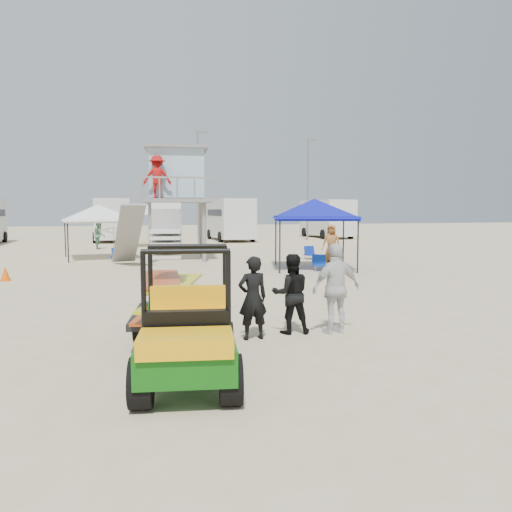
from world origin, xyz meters
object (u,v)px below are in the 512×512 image
object	(u,v)px
utility_cart	(187,321)
man_left	(253,298)
surf_trailer	(169,292)
lifeguard_tower	(174,178)
canopy_blue	(314,202)

from	to	relation	value
utility_cart	man_left	bearing A→B (deg)	53.22
man_left	surf_trailer	bearing A→B (deg)	-15.90
utility_cart	lifeguard_tower	world-z (taller)	lifeguard_tower
lifeguard_tower	canopy_blue	size ratio (longest dim) A/B	1.38
utility_cart	surf_trailer	xyz separation A→B (m)	(0.01, 2.33, 0.04)
utility_cart	surf_trailer	distance (m)	2.34
man_left	canopy_blue	distance (m)	11.70
man_left	lifeguard_tower	xyz separation A→B (m)	(0.38, 15.56, 3.17)
utility_cart	lifeguard_tower	xyz separation A→B (m)	(1.90, 17.60, 3.08)
surf_trailer	lifeguard_tower	world-z (taller)	lifeguard_tower
surf_trailer	man_left	size ratio (longest dim) A/B	1.64
lifeguard_tower	canopy_blue	world-z (taller)	lifeguard_tower
utility_cart	canopy_blue	world-z (taller)	canopy_blue
surf_trailer	canopy_blue	world-z (taller)	canopy_blue
lifeguard_tower	canopy_blue	xyz separation A→B (m)	(5.05, -5.38, -1.22)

